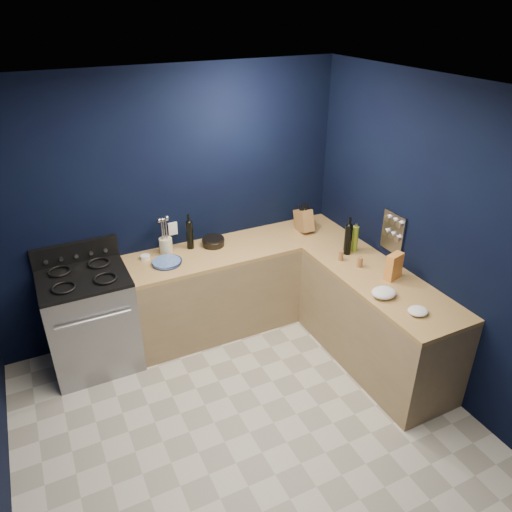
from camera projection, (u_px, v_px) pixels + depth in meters
floor at (250, 433)px, 3.90m from camera, size 3.50×3.50×0.02m
ceiling at (247, 97)px, 2.66m from camera, size 3.50×3.50×0.02m
wall_back at (170, 207)px, 4.67m from camera, size 3.50×0.02×2.60m
wall_right at (442, 245)px, 3.96m from camera, size 0.02×3.50×2.60m
cab_back at (242, 285)px, 5.06m from camera, size 2.30×0.63×0.86m
top_back at (241, 247)px, 4.85m from camera, size 2.30×0.63×0.04m
cab_right at (376, 323)px, 4.48m from camera, size 0.63×1.67×0.86m
top_right at (382, 281)px, 4.26m from camera, size 0.63×1.67×0.04m
gas_range at (91, 322)px, 4.44m from camera, size 0.76×0.66×0.92m
oven_door at (98, 342)px, 4.20m from camera, size 0.59×0.02×0.42m
cooktop at (83, 278)px, 4.21m from camera, size 0.76×0.66×0.03m
backguard at (75, 253)px, 4.40m from camera, size 0.76×0.06×0.20m
spice_panel at (393, 233)px, 4.45m from camera, size 0.02×0.28×0.38m
wall_outlet at (173, 229)px, 4.76m from camera, size 0.09×0.02×0.13m
plate_stack at (167, 262)px, 4.49m from camera, size 0.29×0.29×0.03m
ramekin at (145, 257)px, 4.58m from camera, size 0.10×0.10×0.04m
utensil_crock at (166, 246)px, 4.65m from camera, size 0.13×0.13×0.16m
wine_bottle_back at (190, 235)px, 4.72m from camera, size 0.07×0.07×0.28m
lemon_basket at (213, 242)px, 4.81m from camera, size 0.24×0.24×0.08m
knife_block at (304, 221)px, 5.09m from camera, size 0.14×0.27×0.28m
wine_bottle_right at (348, 240)px, 4.61m from camera, size 0.10×0.10×0.30m
oil_bottle at (355, 239)px, 4.67m from camera, size 0.08×0.08×0.26m
spice_jar_near at (341, 256)px, 4.54m from camera, size 0.04×0.04×0.10m
spice_jar_far at (360, 262)px, 4.43m from camera, size 0.07×0.07×0.10m
crouton_bag at (394, 266)px, 4.22m from camera, size 0.18×0.12×0.24m
towel_front at (384, 293)px, 4.00m from camera, size 0.24×0.22×0.08m
towel_end at (418, 311)px, 3.79m from camera, size 0.17×0.15×0.05m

